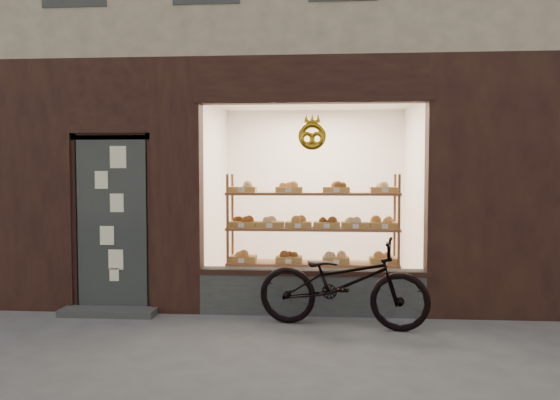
{
  "coord_description": "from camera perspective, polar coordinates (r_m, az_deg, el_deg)",
  "views": [
    {
      "loc": [
        0.54,
        -4.44,
        1.73
      ],
      "look_at": [
        0.07,
        2.0,
        1.4
      ],
      "focal_mm": 35.0,
      "sensor_mm": 36.0,
      "label": 1
    }
  ],
  "objects": [
    {
      "name": "ground",
      "position": [
        4.8,
        -2.74,
        -18.18
      ],
      "size": [
        90.0,
        90.0,
        0.0
      ],
      "primitive_type": "plane",
      "color": "#444444"
    },
    {
      "name": "display_shelf",
      "position": [
        7.04,
        3.41,
        -4.03
      ],
      "size": [
        2.2,
        0.45,
        1.7
      ],
      "color": "brown",
      "rests_on": "ground"
    },
    {
      "name": "bicycle",
      "position": [
        6.17,
        6.55,
        -8.56
      ],
      "size": [
        1.99,
        1.0,
        1.0
      ],
      "primitive_type": "imported",
      "rotation": [
        0.0,
        0.0,
        1.39
      ],
      "color": "black",
      "rests_on": "ground"
    }
  ]
}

